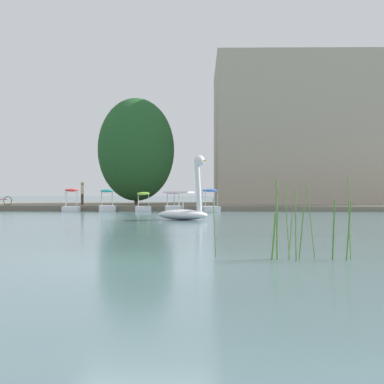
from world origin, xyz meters
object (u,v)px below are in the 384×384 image
person_on_path (82,192)px  bicycle_parked (1,201)px  swan_boat (185,207)px  tree_broadleaf_behind_dock (279,162)px  pedal_boat_lime (143,206)px  pedal_boat_red (71,205)px  pedal_boat_teal (107,206)px  pedal_boat_blue (210,205)px  pedal_boat_pink (173,205)px  tree_willow_overhanging (136,149)px

person_on_path → bicycle_parked: (-5.61, -1.68, -0.63)m
swan_boat → tree_broadleaf_behind_dock: 23.37m
pedal_boat_lime → pedal_boat_red: (-4.90, 0.02, 0.06)m
pedal_boat_teal → pedal_boat_red: size_ratio=1.16×
pedal_boat_red → bicycle_parked: size_ratio=1.14×
pedal_boat_blue → bicycle_parked: pedal_boat_blue is taller
swan_boat → pedal_boat_pink: (-1.75, 11.75, -0.16)m
swan_boat → bicycle_parked: swan_boat is taller
pedal_boat_teal → tree_willow_overhanging: 8.03m
pedal_boat_pink → pedal_boat_teal: size_ratio=0.90×
pedal_boat_lime → pedal_boat_red: size_ratio=1.02×
pedal_boat_lime → pedal_boat_teal: (-2.52, 0.28, 0.02)m
pedal_boat_blue → tree_broadleaf_behind_dock: tree_broadleaf_behind_dock is taller
pedal_boat_red → bicycle_parked: pedal_boat_red is taller
pedal_boat_blue → pedal_boat_teal: 6.98m
swan_boat → bicycle_parked: (-14.72, 14.53, 0.11)m
pedal_boat_pink → person_on_path: 8.66m
tree_willow_overhanging → tree_broadleaf_behind_dock: bearing=17.8°
tree_willow_overhanging → tree_broadleaf_behind_dock: (11.56, 3.70, -0.83)m
pedal_boat_blue → tree_broadleaf_behind_dock: bearing=63.1°
tree_broadleaf_behind_dock → person_on_path: tree_broadleaf_behind_dock is taller
pedal_boat_teal → bicycle_parked: 8.87m
pedal_boat_pink → tree_willow_overhanging: 8.86m
pedal_boat_red → tree_willow_overhanging: size_ratio=0.23×
pedal_boat_blue → bicycle_parked: (-15.43, 3.01, 0.20)m
swan_boat → person_on_path: size_ratio=1.71×
pedal_boat_red → tree_willow_overhanging: 8.80m
tree_willow_overhanging → person_on_path: bearing=-147.4°
pedal_boat_pink → tree_broadleaf_behind_dock: (7.92, 10.55, 3.46)m
pedal_boat_blue → tree_willow_overhanging: bearing=130.8°
pedal_boat_red → swan_boat: bearing=-53.4°
pedal_boat_blue → pedal_boat_lime: bearing=179.0°
pedal_boat_pink → tree_willow_overhanging: size_ratio=0.24×
pedal_boat_red → person_on_path: 4.70m
pedal_boat_lime → tree_broadleaf_behind_dock: (9.90, 10.70, 3.51)m
pedal_boat_teal → person_on_path: 5.27m
pedal_boat_blue → pedal_boat_teal: bearing=177.1°
swan_boat → pedal_boat_lime: size_ratio=1.51×
pedal_boat_red → tree_broadleaf_behind_dock: (14.80, 10.68, 3.45)m
tree_broadleaf_behind_dock → pedal_boat_blue: bearing=-116.9°
tree_willow_overhanging → swan_boat: bearing=-73.8°
swan_boat → pedal_boat_blue: swan_boat is taller
pedal_boat_teal → bicycle_parked: (-8.46, 2.66, 0.29)m
pedal_boat_lime → bicycle_parked: size_ratio=1.16×
bicycle_parked → tree_broadleaf_behind_dock: bearing=20.4°
pedal_boat_teal → bicycle_parked: size_ratio=1.32×
tree_willow_overhanging → bicycle_parked: tree_willow_overhanging is taller
swan_boat → pedal_boat_lime: (-3.73, 11.60, -0.20)m
pedal_boat_blue → person_on_path: size_ratio=1.20×
pedal_boat_teal → pedal_boat_red: 2.39m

